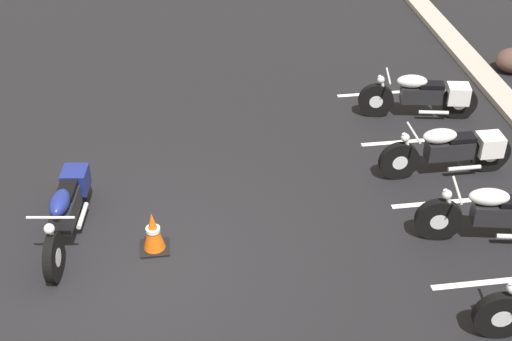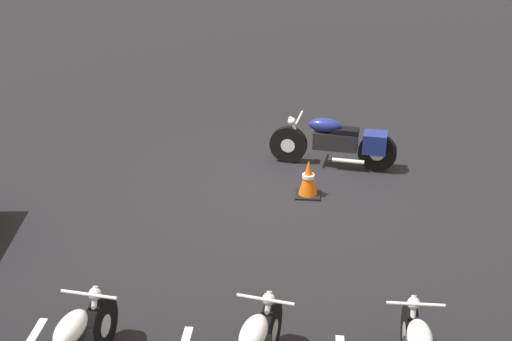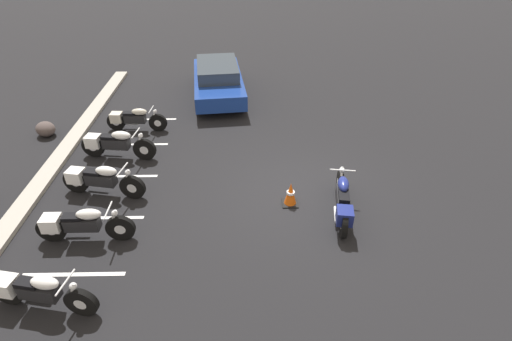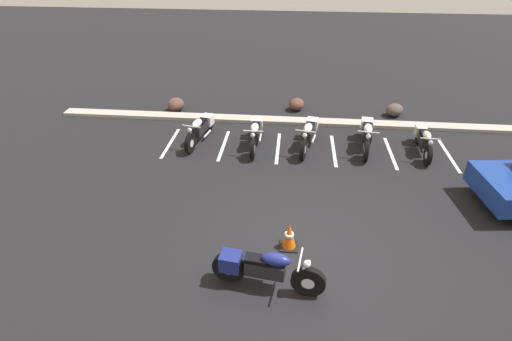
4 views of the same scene
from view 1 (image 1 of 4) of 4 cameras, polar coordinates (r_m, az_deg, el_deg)
The scene contains 10 objects.
ground at distance 9.90m, azimuth -9.60°, elevation -7.73°, with size 60.00×60.00×0.00m, color black.
motorcycle_navy_featured at distance 10.38m, azimuth -14.88°, elevation -2.91°, with size 2.22×0.70×0.88m.
parked_bike_0 at distance 13.21m, azimuth 13.33°, elevation 5.87°, with size 0.74×2.12×0.84m.
parked_bike_1 at distance 11.72m, azimuth 15.48°, elevation 1.60°, with size 0.61×2.17×0.85m.
parked_bike_2 at distance 10.51m, azimuth 19.28°, elevation -3.31°, with size 0.77×2.21×0.88m.
traffic_cone at distance 9.99m, azimuth -8.22°, elevation -4.92°, with size 0.40×0.40×0.62m.
stall_line_0 at distance 14.14m, azimuth 10.70°, elevation 6.16°, with size 0.10×2.10×0.00m, color white.
stall_line_1 at distance 12.71m, azimuth 13.01°, elevation 2.37°, with size 0.10×2.10×0.00m, color white.
stall_line_2 at distance 11.37m, azimuth 15.86°, elevation -2.36°, with size 0.10×2.10×0.00m, color white.
stall_line_3 at distance 10.16m, azimuth 19.47°, elevation -8.28°, with size 0.10×2.10×0.00m, color white.
Camera 1 is at (7.38, 0.62, 6.57)m, focal length 50.00 mm.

